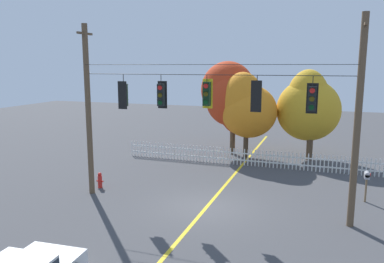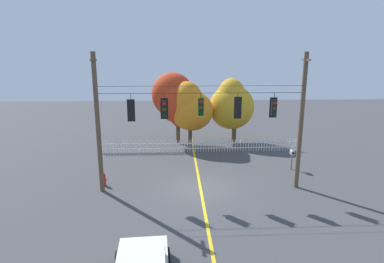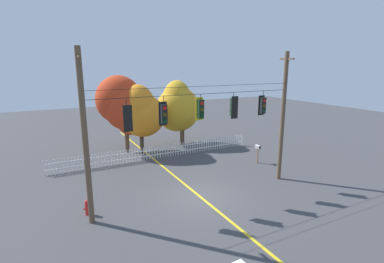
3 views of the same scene
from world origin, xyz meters
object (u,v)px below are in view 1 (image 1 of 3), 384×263
traffic_signal_northbound_secondary (161,95)px  autumn_oak_far_east (308,107)px  traffic_signal_westbound_side (207,94)px  roadside_mailbox (367,177)px  autumn_maple_mid (246,108)px  autumn_maple_near_fence (231,96)px  traffic_signal_eastbound_side (257,96)px  traffic_signal_northbound_primary (124,95)px  fire_hydrant (100,180)px  traffic_signal_southbound_primary (312,99)px

traffic_signal_northbound_secondary → autumn_oak_far_east: size_ratio=0.25×
traffic_signal_northbound_secondary → traffic_signal_westbound_side: bearing=0.0°
traffic_signal_northbound_secondary → roadside_mailbox: (8.76, 3.07, -3.74)m
traffic_signal_northbound_secondary → traffic_signal_westbound_side: size_ratio=1.06×
traffic_signal_northbound_secondary → roadside_mailbox: bearing=19.3°
autumn_maple_mid → traffic_signal_westbound_side: bearing=-88.8°
traffic_signal_westbound_side → autumn_maple_near_fence: (-1.43, 10.38, -0.94)m
autumn_maple_mid → traffic_signal_northbound_secondary: bearing=-101.0°
traffic_signal_eastbound_side → traffic_signal_northbound_secondary: bearing=179.7°
traffic_signal_northbound_primary → autumn_maple_near_fence: bearing=76.5°
autumn_maple_near_fence → autumn_oak_far_east: bearing=5.2°
traffic_signal_eastbound_side → fire_hydrant: (-8.02, 0.84, -4.57)m
traffic_signal_southbound_primary → autumn_oak_far_east: size_ratio=0.25×
autumn_oak_far_east → traffic_signal_northbound_primary: bearing=-124.9°
traffic_signal_eastbound_side → autumn_maple_near_fence: 11.02m
autumn_maple_near_fence → autumn_maple_mid: autumn_maple_near_fence is taller
autumn_maple_near_fence → traffic_signal_westbound_side: bearing=-82.2°
traffic_signal_westbound_side → traffic_signal_southbound_primary: 4.21m
traffic_signal_northbound_primary → traffic_signal_eastbound_side: (6.02, -0.00, 0.11)m
traffic_signal_northbound_secondary → traffic_signal_southbound_primary: 6.29m
traffic_signal_westbound_side → traffic_signal_eastbound_side: bearing=-0.5°
traffic_signal_northbound_secondary → traffic_signal_southbound_primary: bearing=-0.0°
traffic_signal_northbound_secondary → traffic_signal_eastbound_side: 4.17m
traffic_signal_northbound_secondary → autumn_maple_mid: bearing=79.0°
traffic_signal_northbound_primary → autumn_maple_mid: 10.45m
traffic_signal_northbound_primary → traffic_signal_southbound_primary: bearing=0.1°
autumn_maple_near_fence → autumn_maple_mid: bearing=-31.3°
roadside_mailbox → traffic_signal_northbound_secondary: bearing=-160.7°
autumn_maple_near_fence → traffic_signal_northbound_secondary: bearing=-93.6°
traffic_signal_northbound_secondary → roadside_mailbox: size_ratio=1.04×
autumn_oak_far_east → roadside_mailbox: (3.02, -7.77, -2.30)m
traffic_signal_westbound_side → traffic_signal_eastbound_side: (2.09, -0.02, -0.04)m
autumn_oak_far_east → traffic_signal_northbound_secondary: bearing=-117.9°
traffic_signal_northbound_secondary → roadside_mailbox: traffic_signal_northbound_secondary is taller
traffic_signal_southbound_primary → autumn_maple_near_fence: bearing=118.5°
traffic_signal_southbound_primary → autumn_maple_near_fence: autumn_maple_near_fence is taller
autumn_maple_near_fence → roadside_mailbox: 11.30m
traffic_signal_southbound_primary → autumn_maple_mid: bearing=114.6°
traffic_signal_westbound_side → autumn_maple_mid: (-0.21, 9.64, -1.60)m
traffic_signal_northbound_secondary → traffic_signal_westbound_side: 2.08m
traffic_signal_eastbound_side → roadside_mailbox: (4.59, 3.09, -3.80)m
autumn_maple_mid → fire_hydrant: size_ratio=7.18×
traffic_signal_northbound_secondary → autumn_maple_mid: (1.87, 9.64, -1.50)m
traffic_signal_westbound_side → autumn_oak_far_east: bearing=71.4°
autumn_maple_near_fence → fire_hydrant: 11.19m
traffic_signal_southbound_primary → fire_hydrant: traffic_signal_southbound_primary is taller
traffic_signal_southbound_primary → autumn_maple_mid: traffic_signal_southbound_primary is taller
traffic_signal_northbound_primary → roadside_mailbox: (10.60, 3.09, -3.69)m
traffic_signal_eastbound_side → autumn_oak_far_east: size_ratio=0.25×
traffic_signal_northbound_secondary → traffic_signal_southbound_primary: size_ratio=1.02×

